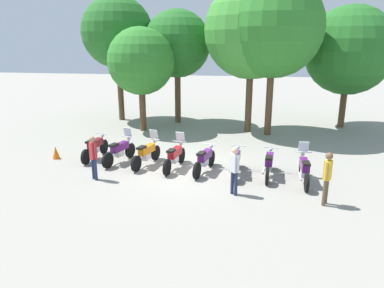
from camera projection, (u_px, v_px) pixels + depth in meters
The scene contains 19 objects.
ground_plane at pixel (190, 169), 14.26m from camera, with size 80.00×80.00×0.00m, color gray.
motorcycle_0 at pixel (95, 147), 15.44m from camera, with size 0.62×2.19×0.99m.
motorcycle_1 at pixel (120, 150), 14.94m from camera, with size 0.83×2.13×1.37m.
motorcycle_2 at pixel (147, 153), 14.59m from camera, with size 0.80×2.15×1.37m.
motorcycle_3 at pixel (175, 156), 14.20m from camera, with size 0.70×2.18×1.37m.
motorcycle_4 at pixel (205, 160), 13.84m from camera, with size 0.78×2.15×0.99m.
motorcycle_5 at pixel (236, 162), 13.60m from camera, with size 0.62×2.19×0.99m.
motorcycle_6 at pixel (269, 164), 13.37m from camera, with size 0.63×2.19×0.99m.
motorcycle_7 at pixel (304, 169), 12.80m from camera, with size 0.62×2.19×1.37m.
person_0 at pixel (235, 168), 11.66m from camera, with size 0.35×0.33×1.63m.
person_1 at pixel (93, 155), 12.94m from camera, with size 0.37×0.30×1.64m.
person_2 at pixel (327, 175), 10.91m from camera, with size 0.30×0.39×1.70m.
tree_0 at pixel (117, 33), 21.80m from camera, with size 4.33×4.33×7.59m.
tree_1 at pixel (141, 61), 19.41m from camera, with size 3.64×3.64×5.68m.
tree_2 at pixel (177, 44), 21.23m from camera, with size 3.97×3.97×6.74m.
tree_3 at pixel (252, 31), 18.79m from camera, with size 5.06×5.06×7.96m.
tree_4 at pixel (274, 28), 18.05m from camera, with size 5.04×5.04×8.07m.
tree_5 at pixel (349, 51), 20.06m from camera, with size 4.94×4.94×6.87m.
traffic_cone at pixel (56, 153), 15.47m from camera, with size 0.32×0.32×0.55m, color orange.
Camera 1 is at (2.30, -13.23, 4.90)m, focal length 33.56 mm.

